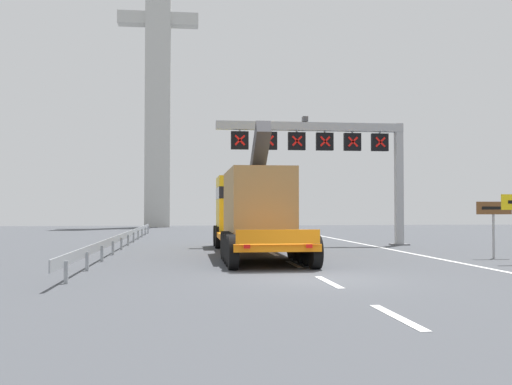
{
  "coord_description": "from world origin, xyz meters",
  "views": [
    {
      "loc": [
        -3.67,
        -16.25,
        1.94
      ],
      "look_at": [
        -0.42,
        11.3,
        2.76
      ],
      "focal_mm": 41.16,
      "sensor_mm": 36.0,
      "label": 1
    }
  ],
  "objects_px": {
    "heavy_haul_truck_orange": "(251,209)",
    "bridge_pylon_distant": "(158,56)",
    "tourist_info_sign_brown": "(494,215)",
    "overhead_lane_gantry": "(333,147)"
  },
  "relations": [
    {
      "from": "heavy_haul_truck_orange",
      "to": "bridge_pylon_distant",
      "type": "relative_size",
      "value": 0.37
    },
    {
      "from": "heavy_haul_truck_orange",
      "to": "bridge_pylon_distant",
      "type": "distance_m",
      "value": 44.28
    },
    {
      "from": "bridge_pylon_distant",
      "to": "tourist_info_sign_brown",
      "type": "bearing_deg",
      "value": -70.78
    },
    {
      "from": "overhead_lane_gantry",
      "to": "tourist_info_sign_brown",
      "type": "xyz_separation_m",
      "value": [
        4.29,
        -8.91,
        -3.66
      ]
    },
    {
      "from": "tourist_info_sign_brown",
      "to": "bridge_pylon_distant",
      "type": "height_order",
      "value": "bridge_pylon_distant"
    },
    {
      "from": "overhead_lane_gantry",
      "to": "tourist_info_sign_brown",
      "type": "distance_m",
      "value": 10.55
    },
    {
      "from": "tourist_info_sign_brown",
      "to": "bridge_pylon_distant",
      "type": "distance_m",
      "value": 50.22
    },
    {
      "from": "heavy_haul_truck_orange",
      "to": "bridge_pylon_distant",
      "type": "height_order",
      "value": "bridge_pylon_distant"
    },
    {
      "from": "overhead_lane_gantry",
      "to": "heavy_haul_truck_orange",
      "type": "relative_size",
      "value": 0.75
    },
    {
      "from": "heavy_haul_truck_orange",
      "to": "tourist_info_sign_brown",
      "type": "relative_size",
      "value": 6.22
    }
  ]
}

